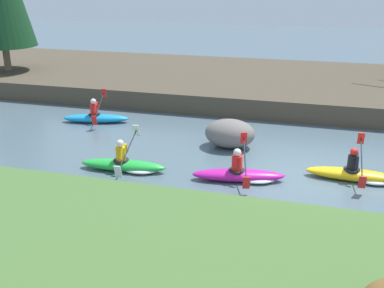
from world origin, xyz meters
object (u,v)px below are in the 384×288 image
kayaker_lead (357,174)px  kayaker_middle (242,174)px  kayaker_far_back (96,117)px  boulder_midstream (230,133)px  kayaker_trailing (127,165)px

kayaker_lead → kayaker_middle: bearing=-163.6°
kayaker_far_back → boulder_midstream: (5.83, -1.32, 0.28)m
kayaker_lead → boulder_midstream: (-4.16, 1.76, 0.30)m
kayaker_middle → boulder_midstream: 2.84m
kayaker_far_back → boulder_midstream: 5.98m
kayaker_lead → kayaker_far_back: (-9.99, 3.07, 0.02)m
kayaker_middle → boulder_midstream: bearing=96.3°
kayaker_middle → kayaker_trailing: size_ratio=1.00×
kayaker_lead → kayaker_trailing: (-6.83, -1.15, 0.00)m
kayaker_trailing → boulder_midstream: bearing=42.2°
kayaker_middle → boulder_midstream: kayaker_middle is taller
kayaker_trailing → kayaker_lead: bearing=4.4°
kayaker_lead → boulder_midstream: kayaker_lead is taller
kayaker_middle → kayaker_trailing: 3.58m
kayaker_lead → kayaker_far_back: bearing=163.6°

